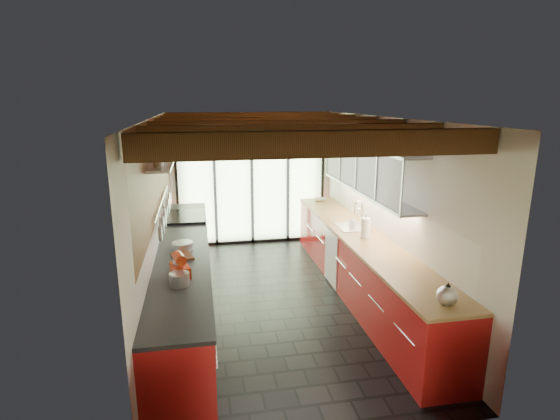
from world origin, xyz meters
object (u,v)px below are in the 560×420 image
object	(u,v)px
stand_mixer	(180,267)
kettle	(447,294)
soap_bottle	(352,222)
paper_towel	(366,228)
bowl	(320,200)

from	to	relation	value
stand_mixer	kettle	xyz separation A→B (m)	(2.54, -1.19, -0.00)
stand_mixer	soap_bottle	distance (m)	2.93
paper_towel	bowl	distance (m)	2.39
soap_bottle	bowl	xyz separation A→B (m)	(0.00, 1.84, -0.06)
kettle	stand_mixer	bearing A→B (deg)	154.83
stand_mixer	soap_bottle	bearing A→B (deg)	29.93
kettle	paper_towel	distance (m)	2.12
soap_bottle	bowl	distance (m)	1.84
kettle	bowl	distance (m)	4.50
soap_bottle	stand_mixer	bearing A→B (deg)	-150.07
kettle	soap_bottle	distance (m)	2.66
kettle	bowl	xyz separation A→B (m)	(0.00, 4.50, -0.08)
paper_towel	bowl	size ratio (longest dim) A/B	1.66
stand_mixer	bowl	distance (m)	4.17
bowl	stand_mixer	bearing A→B (deg)	-127.54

